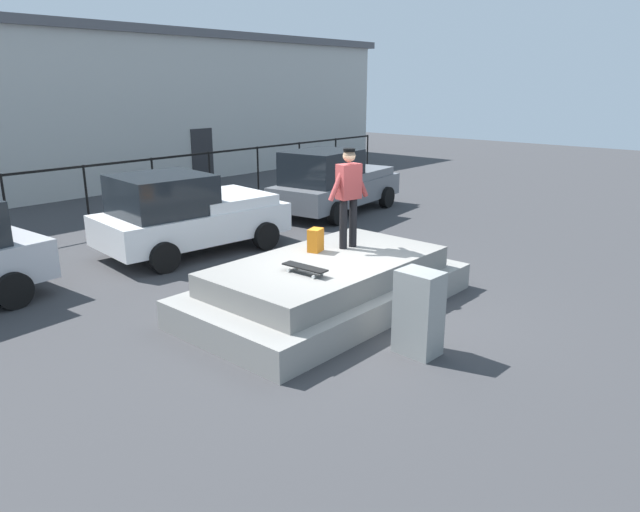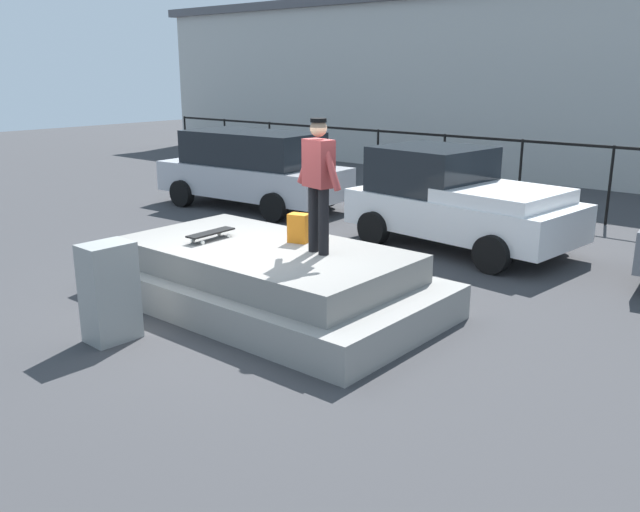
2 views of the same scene
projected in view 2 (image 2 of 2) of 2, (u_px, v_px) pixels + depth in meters
ground_plane at (249, 311)px, 9.23m from camera, size 60.00×60.00×0.00m
concrete_ledge at (265, 278)px, 9.41m from camera, size 4.98×2.70×0.85m
skateboarder at (319, 177)px, 8.68m from camera, size 0.88×0.32×1.77m
skateboard at (211, 233)px, 9.60m from camera, size 0.26×0.80×0.12m
backpack at (299, 228)px, 9.45m from camera, size 0.32×0.27×0.41m
car_silver_hatchback_near at (253, 168)px, 15.96m from camera, size 4.78×2.40×1.80m
car_white_pickup_mid at (456, 199)px, 12.35m from camera, size 4.32×2.54×1.82m
utility_box at (109, 292)px, 8.10m from camera, size 0.46×0.62×1.22m
fence_row at (521, 161)px, 15.29m from camera, size 24.06×0.06×1.69m
warehouse_building at (629, 82)px, 20.38m from camera, size 35.81×6.67×5.64m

